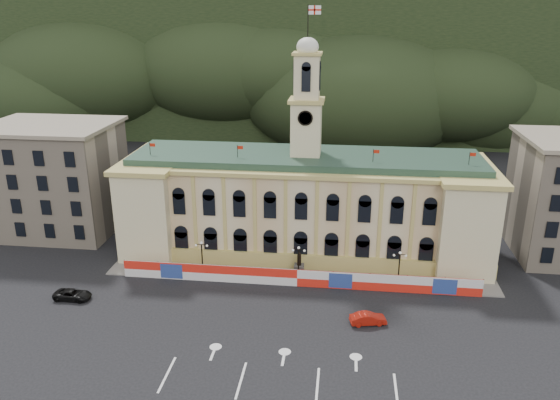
# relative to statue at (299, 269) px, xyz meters

# --- Properties ---
(ground) EXTENTS (260.00, 260.00, 0.00)m
(ground) POSITION_rel_statue_xyz_m (0.00, -18.00, -1.19)
(ground) COLOR black
(ground) RESTS_ON ground
(lane_markings) EXTENTS (26.00, 10.00, 0.02)m
(lane_markings) POSITION_rel_statue_xyz_m (0.00, -23.00, -1.18)
(lane_markings) COLOR white
(lane_markings) RESTS_ON ground
(hill_ridge) EXTENTS (230.00, 80.00, 64.00)m
(hill_ridge) POSITION_rel_statue_xyz_m (0.03, 103.99, 18.30)
(hill_ridge) COLOR black
(hill_ridge) RESTS_ON ground
(city_hall) EXTENTS (56.20, 17.60, 37.10)m
(city_hall) POSITION_rel_statue_xyz_m (0.00, 9.63, 6.66)
(city_hall) COLOR beige
(city_hall) RESTS_ON ground
(side_building_left) EXTENTS (21.00, 17.00, 18.60)m
(side_building_left) POSITION_rel_statue_xyz_m (-43.00, 12.93, 8.14)
(side_building_left) COLOR #BDAB92
(side_building_left) RESTS_ON ground
(hoarding_fence) EXTENTS (50.00, 0.44, 2.50)m
(hoarding_fence) POSITION_rel_statue_xyz_m (0.06, -2.93, 0.06)
(hoarding_fence) COLOR red
(hoarding_fence) RESTS_ON ground
(pavement) EXTENTS (56.00, 5.50, 0.16)m
(pavement) POSITION_rel_statue_xyz_m (0.00, -0.25, -1.11)
(pavement) COLOR slate
(pavement) RESTS_ON ground
(statue) EXTENTS (1.40, 1.40, 3.72)m
(statue) POSITION_rel_statue_xyz_m (0.00, 0.00, 0.00)
(statue) COLOR #595651
(statue) RESTS_ON ground
(lamp_left) EXTENTS (1.96, 0.44, 5.15)m
(lamp_left) POSITION_rel_statue_xyz_m (-14.00, -1.00, 1.89)
(lamp_left) COLOR black
(lamp_left) RESTS_ON ground
(lamp_center) EXTENTS (1.96, 0.44, 5.15)m
(lamp_center) POSITION_rel_statue_xyz_m (0.00, -1.00, 1.89)
(lamp_center) COLOR black
(lamp_center) RESTS_ON ground
(lamp_right) EXTENTS (1.96, 0.44, 5.15)m
(lamp_right) POSITION_rel_statue_xyz_m (14.00, -1.00, 1.89)
(lamp_right) COLOR black
(lamp_right) RESTS_ON ground
(red_sedan) EXTENTS (3.44, 5.12, 1.47)m
(red_sedan) POSITION_rel_statue_xyz_m (9.52, -11.57, -0.45)
(red_sedan) COLOR #9D160B
(red_sedan) RESTS_ON ground
(black_suv) EXTENTS (2.35, 4.98, 1.38)m
(black_suv) POSITION_rel_statue_xyz_m (-29.39, -10.19, -0.50)
(black_suv) COLOR black
(black_suv) RESTS_ON ground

